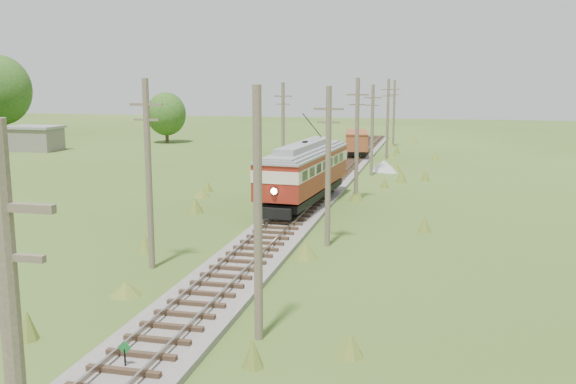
% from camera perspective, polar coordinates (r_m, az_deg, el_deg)
% --- Properties ---
extents(railbed_main, '(3.60, 96.00, 0.57)m').
position_cam_1_polar(railbed_main, '(50.97, 2.89, 0.16)').
color(railbed_main, '#605B54').
rests_on(railbed_main, ground).
extents(switch_marker, '(0.45, 0.06, 1.08)m').
position_cam_1_polar(switch_marker, '(20.96, -14.31, -13.79)').
color(switch_marker, black).
rests_on(switch_marker, ground).
extents(streetcar, '(4.13, 13.43, 6.09)m').
position_cam_1_polar(streetcar, '(44.59, 1.50, 2.11)').
color(streetcar, black).
rests_on(streetcar, ground).
extents(gondola, '(3.39, 7.63, 2.45)m').
position_cam_1_polar(gondola, '(73.03, 6.11, 4.48)').
color(gondola, black).
rests_on(gondola, ground).
extents(gravel_pile, '(2.92, 3.10, 1.06)m').
position_cam_1_polar(gravel_pile, '(63.22, 8.60, 2.28)').
color(gravel_pile, gray).
rests_on(gravel_pile, ground).
extents(utility_pole_r_1, '(0.30, 0.30, 8.80)m').
position_cam_1_polar(utility_pole_r_1, '(21.72, -2.69, -2.16)').
color(utility_pole_r_1, brown).
rests_on(utility_pole_r_1, ground).
extents(utility_pole_r_2, '(1.60, 0.30, 8.60)m').
position_cam_1_polar(utility_pole_r_2, '(34.18, 3.59, 2.39)').
color(utility_pole_r_2, brown).
rests_on(utility_pole_r_2, ground).
extents(utility_pole_r_3, '(1.60, 0.30, 9.00)m').
position_cam_1_polar(utility_pole_r_3, '(46.96, 6.14, 4.72)').
color(utility_pole_r_3, brown).
rests_on(utility_pole_r_3, ground).
extents(utility_pole_r_4, '(1.60, 0.30, 8.40)m').
position_cam_1_polar(utility_pole_r_4, '(59.88, 7.49, 5.56)').
color(utility_pole_r_4, brown).
rests_on(utility_pole_r_4, ground).
extents(utility_pole_r_5, '(1.60, 0.30, 8.90)m').
position_cam_1_polar(utility_pole_r_5, '(72.75, 8.85, 6.52)').
color(utility_pole_r_5, brown).
rests_on(utility_pole_r_5, ground).
extents(utility_pole_r_6, '(1.60, 0.30, 8.70)m').
position_cam_1_polar(utility_pole_r_6, '(85.72, 9.40, 6.97)').
color(utility_pole_r_6, brown).
rests_on(utility_pole_r_6, ground).
extents(utility_pole_l_a, '(1.60, 0.30, 9.00)m').
position_cam_1_polar(utility_pole_l_a, '(30.70, -12.29, 1.68)').
color(utility_pole_l_a, brown).
rests_on(utility_pole_l_a, ground).
extents(utility_pole_l_b, '(1.60, 0.30, 8.60)m').
position_cam_1_polar(utility_pole_l_b, '(57.19, -0.44, 5.54)').
color(utility_pole_l_b, brown).
rests_on(utility_pole_l_b, ground).
extents(tree_mid_a, '(5.46, 5.46, 7.03)m').
position_cam_1_polar(tree_mid_a, '(91.35, -10.76, 6.83)').
color(tree_mid_a, '#38281C').
rests_on(tree_mid_a, ground).
extents(shed, '(6.40, 4.40, 3.10)m').
position_cam_1_polar(shed, '(86.06, -21.60, 4.47)').
color(shed, slate).
rests_on(shed, ground).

